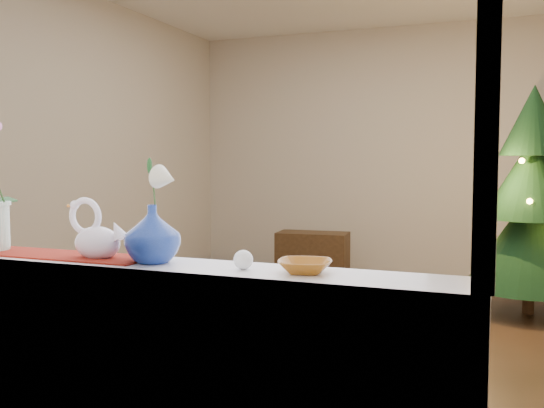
% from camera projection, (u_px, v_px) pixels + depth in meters
% --- Properties ---
extents(ground, '(5.00, 5.00, 0.00)m').
position_uv_depth(ground, '(333.00, 337.00, 4.35)').
color(ground, '#3A2818').
rests_on(ground, ground).
extents(wall_back, '(4.50, 0.10, 2.70)m').
position_uv_depth(wall_back, '(396.00, 152.00, 6.57)').
color(wall_back, beige).
rests_on(wall_back, ground).
extents(wall_front, '(4.50, 0.10, 2.70)m').
position_uv_depth(wall_front, '(127.00, 135.00, 1.92)').
color(wall_front, beige).
rests_on(wall_front, ground).
extents(wall_left, '(0.10, 5.00, 2.70)m').
position_uv_depth(wall_left, '(74.00, 150.00, 5.06)').
color(wall_left, beige).
rests_on(wall_left, ground).
extents(window_apron, '(2.20, 0.08, 0.88)m').
position_uv_depth(window_apron, '(138.00, 408.00, 2.03)').
color(window_apron, white).
rests_on(window_apron, ground).
extents(windowsill, '(2.20, 0.26, 0.04)m').
position_uv_depth(windowsill, '(151.00, 268.00, 2.08)').
color(windowsill, white).
rests_on(windowsill, window_apron).
extents(window_frame, '(2.22, 0.06, 1.60)m').
position_uv_depth(window_frame, '(130.00, 25.00, 1.92)').
color(window_frame, white).
rests_on(window_frame, windowsill).
extents(runner, '(0.70, 0.20, 0.01)m').
position_uv_depth(runner, '(62.00, 255.00, 2.21)').
color(runner, maroon).
rests_on(runner, windowsill).
extents(swan, '(0.24, 0.11, 0.20)m').
position_uv_depth(swan, '(97.00, 230.00, 2.14)').
color(swan, white).
rests_on(swan, windowsill).
extents(blue_vase, '(0.27, 0.27, 0.23)m').
position_uv_depth(blue_vase, '(152.00, 229.00, 2.06)').
color(blue_vase, navy).
rests_on(blue_vase, windowsill).
extents(lily, '(0.13, 0.07, 0.17)m').
position_uv_depth(lily, '(152.00, 170.00, 2.04)').
color(lily, beige).
rests_on(lily, blue_vase).
extents(paperweight, '(0.07, 0.07, 0.06)m').
position_uv_depth(paperweight, '(243.00, 260.00, 1.94)').
color(paperweight, white).
rests_on(paperweight, windowsill).
extents(amber_dish, '(0.17, 0.17, 0.04)m').
position_uv_depth(amber_dish, '(305.00, 267.00, 1.88)').
color(amber_dish, '#905416').
rests_on(amber_dish, windowsill).
extents(xmas_tree, '(1.18, 1.18, 1.88)m').
position_uv_depth(xmas_tree, '(531.00, 200.00, 4.95)').
color(xmas_tree, black).
rests_on(xmas_tree, ground).
extents(side_table, '(0.74, 0.41, 0.53)m').
position_uv_depth(side_table, '(313.00, 258.00, 6.17)').
color(side_table, black).
rests_on(side_table, ground).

